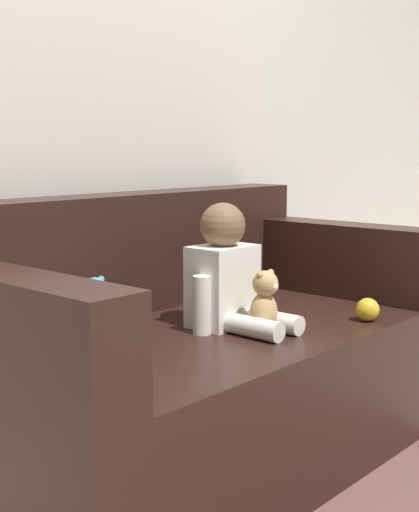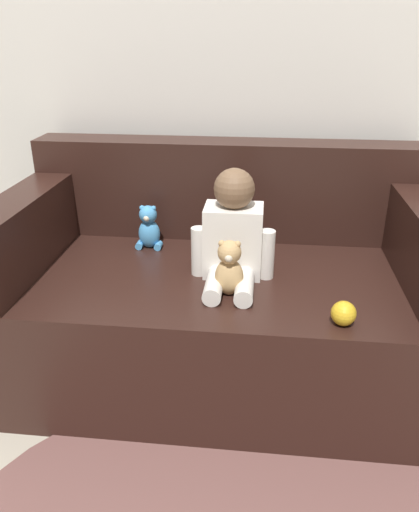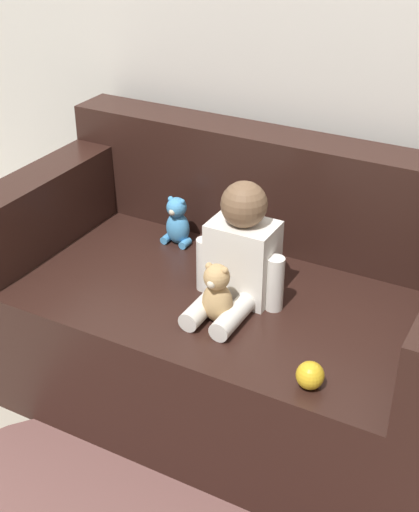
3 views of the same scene
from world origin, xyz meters
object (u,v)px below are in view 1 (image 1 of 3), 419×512
object	(u,v)px
plush_toy_side	(95,309)
toy_ball	(368,310)
person_baby	(228,278)
teddy_bear_brown	(264,303)
couch	(193,367)

from	to	relation	value
plush_toy_side	toy_ball	size ratio (longest dim) A/B	2.37
plush_toy_side	person_baby	bearing A→B (deg)	-31.40
person_baby	teddy_bear_brown	size ratio (longest dim) A/B	1.98
couch	teddy_bear_brown	size ratio (longest dim) A/B	8.09
plush_toy_side	couch	bearing A→B (deg)	-20.79
couch	teddy_bear_brown	distance (m)	0.35
plush_toy_side	toy_ball	bearing A→B (deg)	-35.79
couch	plush_toy_side	distance (m)	0.40
person_baby	teddy_bear_brown	world-z (taller)	person_baby
teddy_bear_brown	toy_ball	size ratio (longest dim) A/B	2.59
couch	toy_ball	world-z (taller)	couch
teddy_bear_brown	person_baby	bearing A→B (deg)	89.58
person_baby	plush_toy_side	distance (m)	0.42
person_baby	plush_toy_side	xyz separation A→B (m)	(-0.36, 0.22, -0.07)
toy_ball	person_baby	bearing A→B (deg)	140.27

